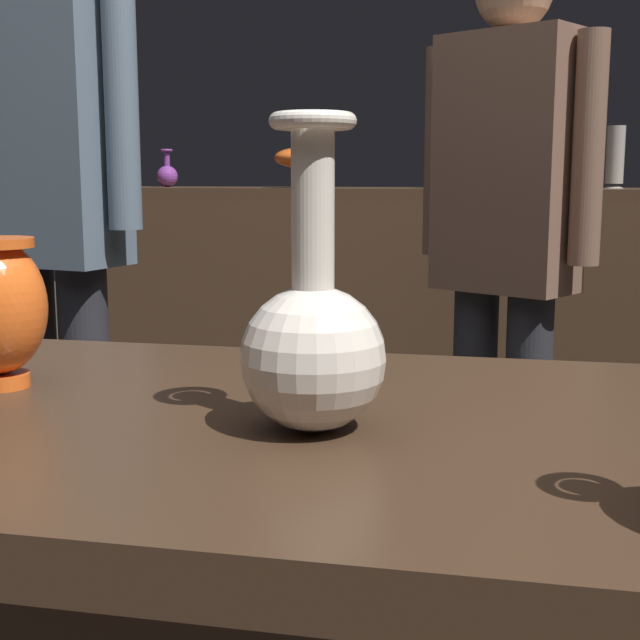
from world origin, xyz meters
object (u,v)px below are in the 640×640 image
Objects in this scene: shelf_vase_right at (615,158)px; visitor_near_left at (50,189)px; shelf_vase_left at (299,159)px; shelf_vase_center at (454,155)px; visitor_center_back at (506,232)px; vase_centerpiece at (317,339)px; shelf_vase_far_left at (167,174)px.

visitor_near_left is at bearing -135.65° from shelf_vase_right.
shelf_vase_right is 1.86m from visitor_near_left.
shelf_vase_left is at bearing -91.29° from visitor_near_left.
shelf_vase_center is 0.53m from shelf_vase_right.
visitor_near_left is (-0.98, -0.37, 0.11)m from visitor_center_back.
shelf_vase_center is 1.44m from visitor_near_left.
shelf_vase_left is at bearing 103.59° from vase_centerpiece.
vase_centerpiece is 1.42× the size of shelf_vase_right.
shelf_vase_right is (1.56, 0.03, 0.05)m from shelf_vase_far_left.
visitor_center_back is (0.69, -0.79, -0.19)m from shelf_vase_left.
shelf_vase_center is at bearing -111.67° from visitor_near_left.
vase_centerpiece is at bearing -65.33° from shelf_vase_far_left.
shelf_vase_left is at bearing -18.28° from visitor_center_back.
shelf_vase_left is (-0.52, -0.02, -0.01)m from shelf_vase_center.
shelf_vase_far_left is at bearing 175.31° from shelf_vase_center.
shelf_vase_far_left is 1.56m from shelf_vase_right.
shelf_vase_right reaches higher than vase_centerpiece.
vase_centerpiece is at bearing -89.90° from shelf_vase_center.
visitor_near_left is at bearing -79.70° from shelf_vase_far_left.
shelf_vase_center is 0.97× the size of shelf_vase_right.
shelf_vase_far_left is at bearing -5.97° from visitor_center_back.
shelf_vase_left is at bearing -11.55° from shelf_vase_far_left.
shelf_vase_far_left is at bearing -178.90° from shelf_vase_right.
visitor_near_left reaches higher than shelf_vase_right.
shelf_vase_center is at bearing -47.43° from visitor_center_back.
vase_centerpiece is 1.30m from visitor_near_left.
shelf_vase_right is 0.12× the size of visitor_near_left.
shelf_vase_right is at bearing 7.46° from shelf_vase_left.
shelf_vase_center is 1.45× the size of shelf_vase_far_left.
shelf_vase_far_left is at bearing 114.67° from vase_centerpiece.
shelf_vase_center is 1.15× the size of shelf_vase_left.
shelf_vase_left is at bearing -172.54° from shelf_vase_right.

